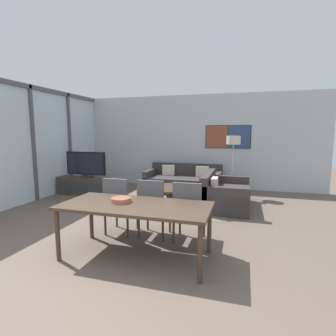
# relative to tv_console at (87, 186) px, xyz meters

# --- Properties ---
(ground_plane) EXTENTS (24.00, 24.00, 0.00)m
(ground_plane) POSITION_rel_tv_console_xyz_m (2.48, -3.64, -0.24)
(ground_plane) COLOR brown
(wall_back) EXTENTS (7.72, 0.09, 2.80)m
(wall_back) POSITION_rel_tv_console_xyz_m (2.51, 1.89, 1.17)
(wall_back) COLOR silver
(wall_back) RESTS_ON ground_plane
(window_wall_left) EXTENTS (0.07, 5.53, 2.80)m
(window_wall_left) POSITION_rel_tv_console_xyz_m (-0.87, -0.88, 1.29)
(window_wall_left) COLOR silver
(window_wall_left) RESTS_ON ground_plane
(area_rug) EXTENTS (2.70, 1.88, 0.01)m
(area_rug) POSITION_rel_tv_console_xyz_m (2.44, -0.29, -0.23)
(area_rug) COLOR #706051
(area_rug) RESTS_ON ground_plane
(tv_console) EXTENTS (1.62, 0.43, 0.48)m
(tv_console) POSITION_rel_tv_console_xyz_m (0.00, 0.00, 0.00)
(tv_console) COLOR #423326
(tv_console) RESTS_ON ground_plane
(television) EXTENTS (1.17, 0.20, 0.69)m
(television) POSITION_rel_tv_console_xyz_m (-0.00, 0.00, 0.58)
(television) COLOR #2D2D33
(television) RESTS_ON tv_console
(sofa_main) EXTENTS (2.11, 0.99, 0.77)m
(sofa_main) POSITION_rel_tv_console_xyz_m (2.44, 1.15, 0.02)
(sofa_main) COLOR #383333
(sofa_main) RESTS_ON ground_plane
(sofa_side) EXTENTS (0.99, 1.56, 0.77)m
(sofa_side) POSITION_rel_tv_console_xyz_m (3.64, -0.16, 0.02)
(sofa_side) COLOR #383333
(sofa_side) RESTS_ON ground_plane
(coffee_table) EXTENTS (1.02, 1.02, 0.41)m
(coffee_table) POSITION_rel_tv_console_xyz_m (2.44, -0.29, 0.07)
(coffee_table) COLOR #423326
(coffee_table) RESTS_ON ground_plane
(dining_table) EXTENTS (1.99, 0.90, 0.73)m
(dining_table) POSITION_rel_tv_console_xyz_m (2.71, -2.95, 0.43)
(dining_table) COLOR #423326
(dining_table) RESTS_ON ground_plane
(dining_chair_left) EXTENTS (0.46, 0.46, 0.95)m
(dining_chair_left) POSITION_rel_tv_console_xyz_m (2.13, -2.28, 0.28)
(dining_chair_left) COLOR #4C4C51
(dining_chair_left) RESTS_ON ground_plane
(dining_chair_centre) EXTENTS (0.46, 0.46, 0.95)m
(dining_chair_centre) POSITION_rel_tv_console_xyz_m (2.71, -2.26, 0.28)
(dining_chair_centre) COLOR #4C4C51
(dining_chair_centre) RESTS_ON ground_plane
(dining_chair_right) EXTENTS (0.46, 0.46, 0.95)m
(dining_chair_right) POSITION_rel_tv_console_xyz_m (3.30, -2.30, 0.28)
(dining_chair_right) COLOR #4C4C51
(dining_chair_right) RESTS_ON ground_plane
(fruit_bowl) EXTENTS (0.27, 0.27, 0.06)m
(fruit_bowl) POSITION_rel_tv_console_xyz_m (2.48, -2.90, 0.53)
(fruit_bowl) COLOR #995642
(fruit_bowl) RESTS_ON dining_table
(floor_lamp) EXTENTS (0.36, 0.36, 1.59)m
(floor_lamp) POSITION_rel_tv_console_xyz_m (3.79, 0.98, 1.12)
(floor_lamp) COLOR #2D2D33
(floor_lamp) RESTS_ON ground_plane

